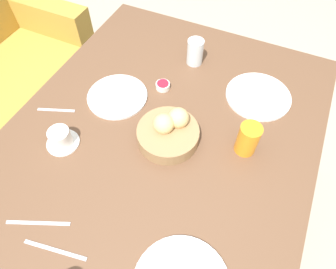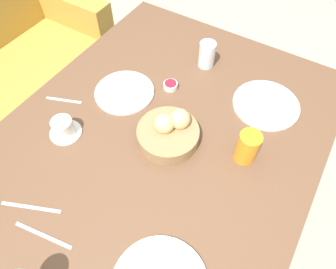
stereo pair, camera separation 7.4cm
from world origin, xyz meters
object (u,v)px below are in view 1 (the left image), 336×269
object	(u,v)px
bread_basket	(169,132)
fork_silver	(55,250)
coffee_cup	(61,138)
knife_silver	(38,223)
jam_bowl_berry	(163,86)
plate_far_center	(117,96)
spoon_coffee	(56,110)
juice_glass	(248,139)
plate_near_right	(258,96)
water_tumbler	(195,52)

from	to	relation	value
bread_basket	fork_silver	xyz separation A→B (m)	(-0.49, 0.13, -0.04)
coffee_cup	knife_silver	world-z (taller)	coffee_cup
jam_bowl_berry	plate_far_center	bearing A→B (deg)	130.63
coffee_cup	fork_silver	world-z (taller)	coffee_cup
spoon_coffee	jam_bowl_berry	bearing A→B (deg)	-48.98
bread_basket	juice_glass	world-z (taller)	juice_glass
plate_near_right	coffee_cup	xyz separation A→B (m)	(-0.51, 0.57, 0.03)
plate_far_center	fork_silver	world-z (taller)	plate_far_center
plate_near_right	spoon_coffee	distance (m)	0.80
juice_glass	bread_basket	bearing A→B (deg)	104.88
bread_basket	juice_glass	bearing A→B (deg)	-75.12
plate_far_center	juice_glass	world-z (taller)	juice_glass
juice_glass	plate_near_right	bearing A→B (deg)	4.38
bread_basket	plate_far_center	bearing A→B (deg)	70.49
fork_silver	spoon_coffee	world-z (taller)	same
juice_glass	jam_bowl_berry	xyz separation A→B (m)	(0.15, 0.39, -0.05)
juice_glass	coffee_cup	size ratio (longest dim) A/B	1.05
plate_near_right	knife_silver	xyz separation A→B (m)	(-0.78, 0.47, -0.00)
juice_glass	jam_bowl_berry	bearing A→B (deg)	69.02
bread_basket	coffee_cup	size ratio (longest dim) A/B	1.89
knife_silver	water_tumbler	bearing A→B (deg)	-10.42
bread_basket	plate_near_right	distance (m)	0.41
plate_far_center	jam_bowl_berry	xyz separation A→B (m)	(0.12, -0.14, 0.01)
water_tumbler	knife_silver	world-z (taller)	water_tumbler
plate_near_right	spoon_coffee	xyz separation A→B (m)	(-0.40, 0.69, -0.00)
bread_basket	knife_silver	distance (m)	0.50
jam_bowl_berry	plate_near_right	bearing A→B (deg)	-72.73
water_tumbler	coffee_cup	world-z (taller)	water_tumbler
jam_bowl_berry	fork_silver	distance (m)	0.71
bread_basket	juice_glass	distance (m)	0.27
knife_silver	spoon_coffee	size ratio (longest dim) A/B	1.31
juice_glass	spoon_coffee	xyz separation A→B (m)	(-0.13, 0.71, -0.06)
juice_glass	spoon_coffee	size ratio (longest dim) A/B	0.87
juice_glass	fork_silver	size ratio (longest dim) A/B	0.63
fork_silver	spoon_coffee	bearing A→B (deg)	36.66
bread_basket	knife_silver	xyz separation A→B (m)	(-0.45, 0.23, -0.04)
coffee_cup	jam_bowl_berry	distance (m)	0.45
juice_glass	plate_far_center	bearing A→B (deg)	87.19
jam_bowl_berry	spoon_coffee	xyz separation A→B (m)	(-0.28, 0.32, -0.01)
plate_far_center	spoon_coffee	xyz separation A→B (m)	(-0.16, 0.18, -0.00)
juice_glass	knife_silver	xyz separation A→B (m)	(-0.52, 0.49, -0.06)
plate_near_right	spoon_coffee	world-z (taller)	plate_near_right
plate_far_center	fork_silver	size ratio (longest dim) A/B	1.24
water_tumbler	jam_bowl_berry	xyz separation A→B (m)	(-0.20, 0.06, -0.04)
plate_near_right	plate_far_center	size ratio (longest dim) A/B	1.08
plate_far_center	water_tumbler	distance (m)	0.38
bread_basket	fork_silver	distance (m)	0.51
water_tumbler	fork_silver	distance (m)	0.91
bread_basket	jam_bowl_berry	world-z (taller)	bread_basket
jam_bowl_berry	spoon_coffee	size ratio (longest dim) A/B	0.41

